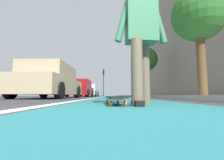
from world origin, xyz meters
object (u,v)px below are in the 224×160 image
object	(u,v)px
parked_car_mid	(81,89)
traffic_light	(103,78)
parked_car_near	(50,82)
street_tree_near	(199,16)
street_tree_mid	(146,59)
skater_person	(141,34)
skateboard	(115,98)
parked_car_far	(90,91)

from	to	relation	value
parked_car_mid	traffic_light	size ratio (longest dim) A/B	1.08
parked_car_near	traffic_light	distance (m)	17.08
street_tree_near	street_tree_mid	distance (m)	8.51
traffic_light	skater_person	bearing A→B (deg)	-175.71
traffic_light	street_tree_mid	world-z (taller)	street_tree_mid
skateboard	parked_car_near	size ratio (longest dim) A/B	0.20
parked_car_mid	parked_car_far	bearing A→B (deg)	0.31
parked_car_near	parked_car_mid	world-z (taller)	parked_car_near
parked_car_near	parked_car_far	size ratio (longest dim) A/B	1.03
parked_car_mid	parked_car_far	world-z (taller)	parked_car_far
traffic_light	street_tree_near	distance (m)	19.04
skater_person	parked_car_far	world-z (taller)	skater_person
traffic_light	street_tree_mid	size ratio (longest dim) A/B	0.93
skateboard	traffic_light	bearing A→B (deg)	3.41
parked_car_mid	traffic_light	bearing A→B (deg)	-8.20
skater_person	street_tree_mid	bearing A→B (deg)	-12.87
parked_car_near	street_tree_near	size ratio (longest dim) A/B	1.11
traffic_light	street_tree_near	size ratio (longest dim) A/B	1.05
traffic_light	street_tree_near	bearing A→B (deg)	-166.89
parked_car_far	street_tree_near	world-z (taller)	street_tree_near
parked_car_mid	street_tree_mid	size ratio (longest dim) A/B	1.00
street_tree_near	traffic_light	bearing A→B (deg)	13.11
parked_car_far	street_tree_mid	xyz separation A→B (m)	(-6.02, -5.81, 2.62)
skater_person	street_tree_near	bearing A→B (deg)	-39.61
skateboard	parked_car_far	size ratio (longest dim) A/B	0.20
street_tree_mid	parked_car_near	bearing A→B (deg)	139.65
parked_car_mid	street_tree_mid	distance (m)	6.35
parked_car_mid	parked_car_far	distance (m)	6.06
skater_person	parked_car_far	xyz separation A→B (m)	(17.76, 3.12, -0.23)
skater_person	street_tree_near	size ratio (longest dim) A/B	0.42
traffic_light	street_tree_near	xyz separation A→B (m)	(-18.55, -4.32, 0.09)
skateboard	parked_car_far	world-z (taller)	parked_car_far
skater_person	parked_car_near	size ratio (longest dim) A/B	0.38
parked_car_mid	street_tree_mid	xyz separation A→B (m)	(0.04, -5.77, 2.64)
street_tree_mid	skater_person	bearing A→B (deg)	167.13
skateboard	parked_car_mid	size ratio (longest dim) A/B	0.19
parked_car_near	parked_car_mid	distance (m)	6.79
street_tree_near	parked_car_far	bearing A→B (deg)	21.80
traffic_light	parked_car_mid	bearing A→B (deg)	171.80
parked_car_far	street_tree_mid	size ratio (longest dim) A/B	0.95
parked_car_mid	street_tree_near	size ratio (longest dim) A/B	1.13
street_tree_near	street_tree_mid	xyz separation A→B (m)	(8.50, 0.00, 0.41)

